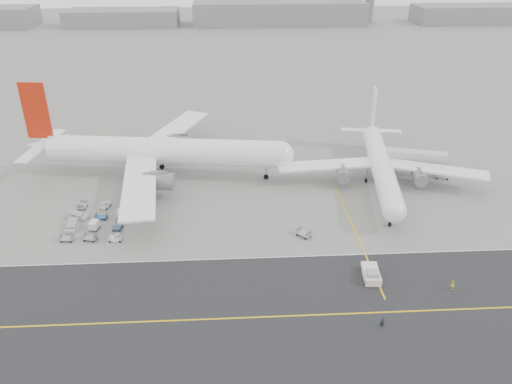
{
  "coord_description": "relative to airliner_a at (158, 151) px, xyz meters",
  "views": [
    {
      "loc": [
        5.59,
        -76.92,
        52.25
      ],
      "look_at": [
        10.7,
        12.0,
        6.12
      ],
      "focal_mm": 35.0,
      "sensor_mm": 36.0,
      "label": 1
    }
  ],
  "objects": [
    {
      "name": "taxiway",
      "position": [
        16.45,
        -51.83,
        -6.45
      ],
      "size": [
        220.0,
        59.0,
        0.03
      ],
      "color": "#272729",
      "rests_on": "ground"
    },
    {
      "name": "stray_dolly",
      "position": [
        31.02,
        -29.28,
        -6.46
      ],
      "size": [
        3.07,
        3.1,
        1.66
      ],
      "primitive_type": null,
      "rotation": [
        0.0,
        0.0,
        0.76
      ],
      "color": "silver",
      "rests_on": "ground"
    },
    {
      "name": "gse_cluster",
      "position": [
        -10.02,
        -22.14,
        -6.46
      ],
      "size": [
        18.79,
        22.04,
        1.87
      ],
      "primitive_type": null,
      "rotation": [
        0.0,
        0.0,
        -0.12
      ],
      "color": "#A2A2A7",
      "rests_on": "ground"
    },
    {
      "name": "jet_bridge",
      "position": [
        61.12,
        -3.01,
        -2.02
      ],
      "size": [
        16.98,
        7.78,
        6.38
      ],
      "rotation": [
        0.0,
        0.0,
        -0.29
      ],
      "color": "gray",
      "rests_on": "ground"
    },
    {
      "name": "airliner_a",
      "position": [
        0.0,
        0.0,
        0.0
      ],
      "size": [
        64.92,
        63.84,
        22.46
      ],
      "rotation": [
        0.0,
        0.0,
        1.44
      ],
      "color": "white",
      "rests_on": "ground"
    },
    {
      "name": "ground_crew_b",
      "position": [
        53.07,
        -46.9,
        -5.56
      ],
      "size": [
        0.99,
        0.84,
        1.79
      ],
      "primitive_type": "imported",
      "rotation": [
        0.0,
        0.0,
        3.34
      ],
      "color": "yellow",
      "rests_on": "ground"
    },
    {
      "name": "ground",
      "position": [
        11.43,
        -33.85,
        -6.46
      ],
      "size": [
        700.0,
        700.0,
        0.0
      ],
      "primitive_type": "plane",
      "color": "gray",
      "rests_on": "ground"
    },
    {
      "name": "horizon_buildings",
      "position": [
        41.43,
        226.15,
        -6.46
      ],
      "size": [
        520.0,
        28.0,
        28.0
      ],
      "primitive_type": null,
      "color": "gray",
      "rests_on": "ground"
    },
    {
      "name": "ground_crew_a",
      "position": [
        39.05,
        -55.04,
        -5.55
      ],
      "size": [
        0.72,
        0.53,
        1.82
      ],
      "primitive_type": "imported",
      "rotation": [
        0.0,
        0.0,
        -0.14
      ],
      "color": "black",
      "rests_on": "ground"
    },
    {
      "name": "airliner_b",
      "position": [
        51.89,
        -7.15,
        -1.58
      ],
      "size": [
        47.89,
        48.77,
        16.91
      ],
      "rotation": [
        0.0,
        0.0,
        -0.16
      ],
      "color": "white",
      "rests_on": "ground"
    },
    {
      "name": "pushback_tug",
      "position": [
        40.56,
        -43.13,
        -5.59
      ],
      "size": [
        3.21,
        7.47,
        2.11
      ],
      "rotation": [
        0.0,
        0.0,
        -0.09
      ],
      "color": "silver",
      "rests_on": "ground"
    }
  ]
}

